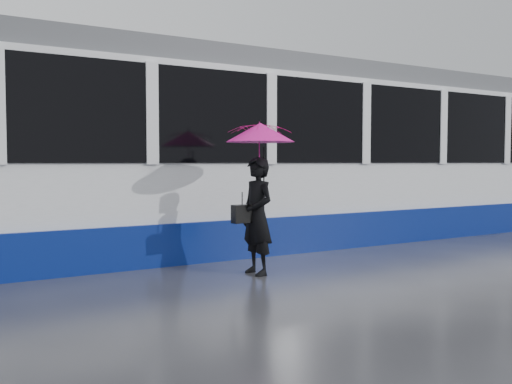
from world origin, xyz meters
TOP-DOWN VIEW (x-y plane):
  - ground at (0.00, 0.00)m, footprint 90.00×90.00m
  - rails at (0.00, 2.50)m, footprint 34.00×1.51m
  - tram at (3.24, 2.50)m, footprint 26.00×2.56m
  - woman at (-0.23, 0.10)m, footprint 0.41×0.60m
  - umbrella at (-0.18, 0.10)m, footprint 0.98×0.98m
  - handbag at (-0.45, 0.12)m, footprint 0.29×0.14m

SIDE VIEW (x-z plane):
  - ground at x=0.00m, z-range 0.00..0.00m
  - rails at x=0.00m, z-range 0.00..0.02m
  - woman at x=-0.23m, z-range 0.00..1.58m
  - handbag at x=-0.45m, z-range 0.62..1.04m
  - tram at x=3.24m, z-range -0.04..3.31m
  - umbrella at x=-0.18m, z-range 1.20..2.26m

